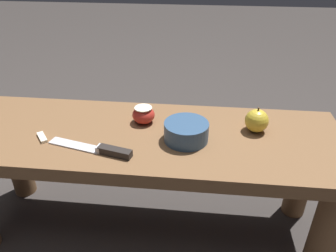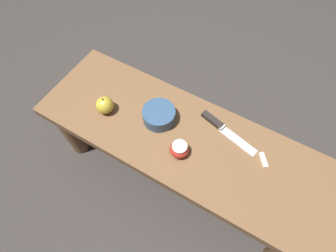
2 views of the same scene
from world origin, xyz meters
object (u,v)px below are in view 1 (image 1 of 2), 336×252
object	(u,v)px
wooden_bench	(146,157)
knife	(102,150)
bowl	(186,132)
apple_cut	(144,115)
apple_whole	(257,121)

from	to	relation	value
wooden_bench	knife	size ratio (longest dim) A/B	4.72
wooden_bench	bowl	xyz separation A→B (m)	(0.12, -0.02, 0.11)
wooden_bench	apple_cut	size ratio (longest dim) A/B	16.87
apple_whole	bowl	distance (m)	0.21
wooden_bench	apple_whole	distance (m)	0.34
apple_cut	bowl	world-z (taller)	bowl
knife	bowl	xyz separation A→B (m)	(0.22, 0.08, 0.02)
knife	bowl	distance (m)	0.23
wooden_bench	knife	distance (m)	0.17
knife	apple_cut	bearing A→B (deg)	-102.39
wooden_bench	apple_cut	world-z (taller)	apple_cut
wooden_bench	apple_whole	bearing A→B (deg)	8.47
bowl	apple_cut	bearing A→B (deg)	147.95
wooden_bench	bowl	world-z (taller)	bowl
wooden_bench	apple_whole	xyz separation A→B (m)	(0.32, 0.05, 0.12)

